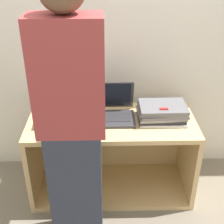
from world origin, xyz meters
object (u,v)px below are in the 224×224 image
at_px(laptop_stack_left, 62,116).
at_px(person, 72,125).
at_px(laptop_open, 112,111).
at_px(laptop_stack_right, 162,112).

xyz_separation_m(laptop_stack_left, person, (0.13, -0.45, 0.20)).
relative_size(laptop_open, laptop_stack_right, 0.95).
bearing_deg(laptop_stack_right, laptop_open, 172.81).
xyz_separation_m(laptop_open, laptop_stack_left, (-0.37, -0.05, -0.01)).
relative_size(laptop_open, laptop_stack_left, 0.98).
bearing_deg(laptop_open, laptop_stack_left, -172.34).
relative_size(laptop_open, person, 0.19).
bearing_deg(laptop_open, laptop_stack_right, -7.19).
xyz_separation_m(laptop_stack_right, person, (-0.63, -0.45, 0.18)).
height_order(laptop_open, person, person).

